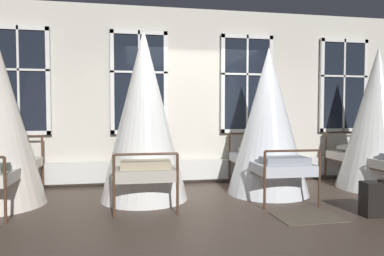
{
  "coord_description": "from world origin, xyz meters",
  "views": [
    {
      "loc": [
        -1.17,
        -5.06,
        1.31
      ],
      "look_at": [
        -0.23,
        0.21,
        1.08
      ],
      "focal_mm": 32.35,
      "sensor_mm": 36.0,
      "label": 1
    }
  ],
  "objects": [
    {
      "name": "cot_third",
      "position": [
        1.03,
        0.25,
        1.14
      ],
      "size": [
        1.32,
        1.88,
        2.37
      ],
      "rotation": [
        0.0,
        0.0,
        1.55
      ],
      "color": "#4C3323",
      "rests_on": "ground"
    },
    {
      "name": "rug_third",
      "position": [
        1.01,
        -1.09,
        0.01
      ],
      "size": [
        0.82,
        0.58,
        0.01
      ],
      "primitive_type": "cube",
      "rotation": [
        0.0,
        0.0,
        0.03
      ],
      "color": "brown",
      "rests_on": "ground"
    },
    {
      "name": "cot_fourth",
      "position": [
        3.03,
        0.26,
        1.18
      ],
      "size": [
        1.32,
        1.87,
        2.46
      ],
      "rotation": [
        0.0,
        0.0,
        1.58
      ],
      "color": "#4C3323",
      "rests_on": "ground"
    },
    {
      "name": "suitcase_dark",
      "position": [
        1.99,
        -1.19,
        0.22
      ],
      "size": [
        0.57,
        0.23,
        0.47
      ],
      "rotation": [
        0.0,
        0.0,
        -0.03
      ],
      "color": "black",
      "rests_on": "ground"
    },
    {
      "name": "ground",
      "position": [
        0.0,
        0.0,
        0.0
      ],
      "size": [
        20.82,
        20.82,
        0.0
      ],
      "primitive_type": "plane",
      "color": "#4C3D33"
    },
    {
      "name": "window_bank",
      "position": [
        -0.0,
        1.24,
        1.06
      ],
      "size": [
        7.1,
        0.1,
        2.71
      ],
      "color": "black",
      "rests_on": "ground"
    },
    {
      "name": "back_wall_with_windows",
      "position": [
        0.0,
        1.36,
        1.62
      ],
      "size": [
        11.41,
        0.1,
        3.24
      ],
      "primitive_type": "cube",
      "color": "beige",
      "rests_on": "ground"
    },
    {
      "name": "cot_second",
      "position": [
        -0.97,
        0.22,
        1.24
      ],
      "size": [
        1.32,
        1.87,
        2.58
      ],
      "rotation": [
        0.0,
        0.0,
        1.56
      ],
      "color": "#4C3323",
      "rests_on": "ground"
    }
  ]
}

